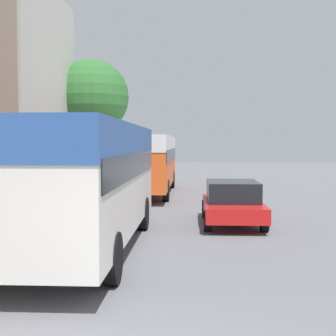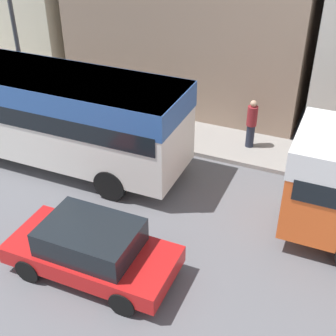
# 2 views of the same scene
# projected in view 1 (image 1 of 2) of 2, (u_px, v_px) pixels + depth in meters

# --- Properties ---
(bus_lead) EXTENTS (2.62, 9.09, 3.13)m
(bus_lead) POSITION_uv_depth(u_px,v_px,m) (84.00, 169.00, 11.56)
(bus_lead) COLOR silver
(bus_lead) RESTS_ON ground_plane
(bus_following) EXTENTS (2.64, 10.37, 3.03)m
(bus_following) POSITION_uv_depth(u_px,v_px,m) (147.00, 156.00, 24.48)
(bus_following) COLOR #EA5B23
(bus_following) RESTS_ON ground_plane
(car_crossing) EXTENTS (1.92, 4.11, 1.42)m
(car_crossing) POSITION_uv_depth(u_px,v_px,m) (232.00, 202.00, 15.30)
(car_crossing) COLOR red
(car_crossing) RESTS_ON ground_plane
(pedestrian_near_curb) EXTENTS (0.35, 0.35, 1.74)m
(pedestrian_near_curb) POSITION_uv_depth(u_px,v_px,m) (35.00, 186.00, 17.62)
(pedestrian_near_curb) COLOR #232838
(pedestrian_near_curb) RESTS_ON sidewalk
(street_tree) EXTENTS (4.43, 4.43, 7.48)m
(street_tree) POSITION_uv_depth(u_px,v_px,m) (92.00, 97.00, 27.80)
(street_tree) COLOR brown
(street_tree) RESTS_ON sidewalk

